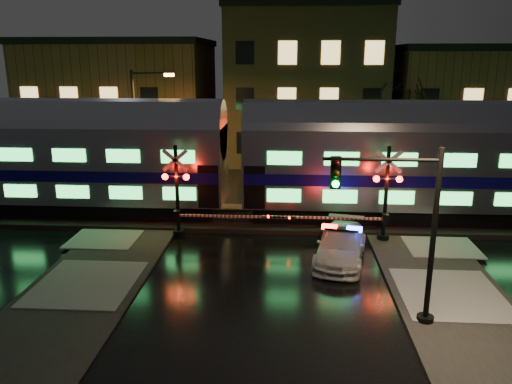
% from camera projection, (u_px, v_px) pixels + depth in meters
% --- Properties ---
extents(ground, '(120.00, 120.00, 0.00)m').
position_uv_depth(ground, '(268.00, 259.00, 20.70)').
color(ground, black).
rests_on(ground, ground).
extents(ballast, '(90.00, 4.20, 0.24)m').
position_uv_depth(ballast, '(272.00, 219.00, 25.48)').
color(ballast, black).
rests_on(ballast, ground).
extents(sidewalk_left, '(4.00, 20.00, 0.12)m').
position_uv_depth(sidewalk_left, '(48.00, 328.00, 15.32)').
color(sidewalk_left, '#2D2D2D').
rests_on(sidewalk_left, ground).
extents(sidewalk_right, '(4.00, 20.00, 0.12)m').
position_uv_depth(sidewalk_right, '(482.00, 343.00, 14.49)').
color(sidewalk_right, '#2D2D2D').
rests_on(sidewalk_right, ground).
extents(building_left, '(14.00, 10.00, 9.00)m').
position_uv_depth(building_left, '(124.00, 102.00, 41.54)').
color(building_left, '#542F21').
rests_on(building_left, ground).
extents(building_mid, '(12.00, 11.00, 11.50)m').
position_uv_depth(building_mid, '(304.00, 87.00, 40.74)').
color(building_mid, brown).
rests_on(building_mid, ground).
extents(building_right, '(12.00, 10.00, 8.50)m').
position_uv_depth(building_right, '(467.00, 107.00, 39.82)').
color(building_right, '#542F21').
rests_on(building_right, ground).
extents(train, '(51.00, 3.12, 5.92)m').
position_uv_depth(train, '(234.00, 155.00, 24.75)').
color(train, black).
rests_on(train, ballast).
extents(police_car, '(2.73, 4.87, 1.49)m').
position_uv_depth(police_car, '(341.00, 245.00, 20.38)').
color(police_car, silver).
rests_on(police_car, ground).
extents(crossing_signal_right, '(6.20, 0.67, 4.39)m').
position_uv_depth(crossing_signal_right, '(378.00, 203.00, 22.15)').
color(crossing_signal_right, black).
rests_on(crossing_signal_right, ground).
extents(crossing_signal_left, '(6.10, 0.67, 4.32)m').
position_uv_depth(crossing_signal_left, '(185.00, 201.00, 22.71)').
color(crossing_signal_left, black).
rests_on(crossing_signal_left, ground).
extents(traffic_light, '(3.63, 0.68, 5.62)m').
position_uv_depth(traffic_light, '(404.00, 234.00, 14.91)').
color(traffic_light, black).
rests_on(traffic_light, ground).
extents(streetlight, '(2.48, 0.26, 7.42)m').
position_uv_depth(streetlight, '(139.00, 126.00, 28.75)').
color(streetlight, black).
rests_on(streetlight, ground).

